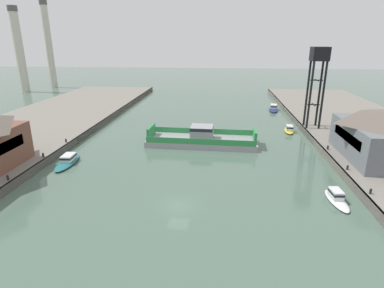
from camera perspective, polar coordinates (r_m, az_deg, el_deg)
name	(u,v)px	position (r m, az deg, el deg)	size (l,w,h in m)	color
ground_plane	(178,206)	(38.85, -2.57, -11.24)	(400.00, 400.00, 0.00)	#4C6656
quay_left	(4,142)	(70.11, -31.11, 0.37)	(28.00, 140.00, 1.34)	gray
chain_ferry	(202,139)	(60.34, 1.82, 0.95)	(21.32, 7.96, 3.67)	#939399
moored_boat_near_left	(274,108)	(93.29, 14.70, 6.33)	(3.49, 7.92, 1.67)	navy
moored_boat_near_right	(289,129)	(72.14, 17.37, 2.59)	(2.72, 6.28, 1.51)	yellow
moored_boat_mid_left	(68,161)	(54.99, -21.76, -2.82)	(2.82, 7.95, 1.41)	#237075
moored_boat_mid_right	(336,197)	(43.48, 24.90, -8.85)	(2.27, 6.10, 1.48)	white
crane_tower	(318,65)	(70.75, 22.12, 13.20)	(3.31, 3.31, 16.64)	black
bollard_left_mid	(8,177)	(48.85, -30.65, -5.26)	(0.32, 0.32, 0.71)	black
bollard_right_mid	(371,191)	(44.30, 29.87, -7.44)	(0.32, 0.32, 0.71)	black
bollard_left_aft	(43,155)	(55.56, -25.58, -1.79)	(0.32, 0.32, 0.71)	black
bollard_right_aft	(348,167)	(50.63, 26.56, -3.81)	(0.32, 0.32, 0.71)	black
bollard_left_far	(66,140)	(61.89, -22.06, 0.64)	(0.32, 0.32, 0.71)	black
bollard_right_far	(328,147)	(58.58, 23.59, -0.52)	(0.32, 0.32, 0.71)	black
smokestack_distant_a	(48,43)	(146.79, -24.77, 16.49)	(2.97, 2.97, 34.59)	beige
smokestack_distant_b	(19,48)	(138.62, -29.11, 15.15)	(3.43, 3.43, 31.20)	beige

